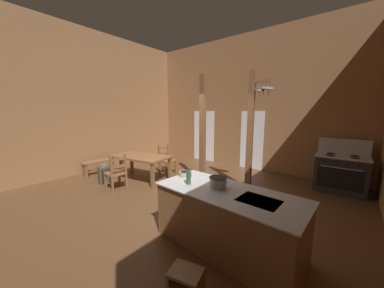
{
  "coord_description": "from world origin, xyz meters",
  "views": [
    {
      "loc": [
        3.11,
        -3.35,
        2.04
      ],
      "look_at": [
        -0.12,
        0.74,
        1.2
      ],
      "focal_mm": 18.9,
      "sensor_mm": 36.0,
      "label": 1
    }
  ],
  "objects": [
    {
      "name": "ladderback_chair_by_post",
      "position": [
        -1.58,
        -0.59,
        0.45
      ],
      "size": [
        0.48,
        0.48,
        0.95
      ],
      "color": "brown",
      "rests_on": "ground_plane"
    },
    {
      "name": "mixing_bowl_on_counter",
      "position": [
        0.86,
        -0.68,
        0.93
      ],
      "size": [
        0.24,
        0.24,
        0.08
      ],
      "color": "#B2A893",
      "rests_on": "kitchen_island"
    },
    {
      "name": "support_post_center",
      "position": [
        -0.16,
        1.28,
        1.51
      ],
      "size": [
        0.14,
        0.14,
        3.02
      ],
      "color": "brown",
      "rests_on": "ground_plane"
    },
    {
      "name": "ladderback_chair_near_window",
      "position": [
        -1.6,
        1.26,
        0.45
      ],
      "size": [
        0.46,
        0.46,
        0.95
      ],
      "color": "brown",
      "rests_on": "ground_plane"
    },
    {
      "name": "dining_table",
      "position": [
        -1.72,
        0.3,
        0.65
      ],
      "size": [
        1.81,
        1.14,
        0.74
      ],
      "color": "brown",
      "rests_on": "ground_plane"
    },
    {
      "name": "bottle_tall_on_counter",
      "position": [
        1.15,
        -0.96,
        1.0
      ],
      "size": [
        0.07,
        0.07,
        0.27
      ],
      "color": "#2D5638",
      "rests_on": "kitchen_island"
    },
    {
      "name": "stockpot_on_counter",
      "position": [
        1.59,
        -0.77,
        0.97
      ],
      "size": [
        0.34,
        0.27,
        0.16
      ],
      "color": "#B7BABF",
      "rests_on": "kitchen_island"
    },
    {
      "name": "bench_along_left_wall",
      "position": [
        -3.3,
        0.01,
        0.3
      ],
      "size": [
        0.47,
        1.41,
        0.44
      ],
      "color": "brown",
      "rests_on": "ground_plane"
    },
    {
      "name": "wall_back",
      "position": [
        0.0,
        3.62,
        2.34
      ],
      "size": [
        8.34,
        0.14,
        4.67
      ],
      "primitive_type": "cube",
      "color": "#93663F",
      "rests_on": "ground_plane"
    },
    {
      "name": "kitchen_island",
      "position": [
        1.79,
        -0.83,
        0.44
      ],
      "size": [
        2.21,
        1.08,
        0.89
      ],
      "color": "brown",
      "rests_on": "ground_plane"
    },
    {
      "name": "stove_range",
      "position": [
        3.01,
        2.93,
        0.48
      ],
      "size": [
        1.15,
        0.83,
        1.32
      ],
      "color": "#292929",
      "rests_on": "ground_plane"
    },
    {
      "name": "ground_plane",
      "position": [
        0.0,
        0.0,
        -0.05
      ],
      "size": [
        8.34,
        7.9,
        0.1
      ],
      "primitive_type": "cube",
      "color": "brown"
    },
    {
      "name": "wall_left",
      "position": [
        -3.84,
        0.0,
        2.34
      ],
      "size": [
        0.14,
        7.9,
        4.67
      ],
      "primitive_type": "cube",
      "color": "#93663F",
      "rests_on": "ground_plane"
    },
    {
      "name": "glazed_door_back_left",
      "position": [
        -1.7,
        3.54,
        1.02
      ],
      "size": [
        1.0,
        0.01,
        2.05
      ],
      "primitive_type": "cube",
      "color": "white",
      "rests_on": "ground_plane"
    },
    {
      "name": "step_stool",
      "position": [
        1.84,
        -1.84,
        0.18
      ],
      "size": [
        0.42,
        0.36,
        0.3
      ],
      "color": "brown",
      "rests_on": "ground_plane"
    },
    {
      "name": "support_post_with_pot_rack",
      "position": [
        1.15,
        1.56,
        1.64
      ],
      "size": [
        0.58,
        0.27,
        3.02
      ],
      "color": "brown",
      "rests_on": "ground_plane"
    },
    {
      "name": "glazed_panel_back_right",
      "position": [
        0.38,
        3.54,
        1.02
      ],
      "size": [
        0.84,
        0.01,
        2.05
      ],
      "primitive_type": "cube",
      "color": "white",
      "rests_on": "ground_plane"
    },
    {
      "name": "backpack",
      "position": [
        -2.32,
        -0.53,
        0.31
      ],
      "size": [
        0.34,
        0.35,
        0.6
      ],
      "color": "#4C4233",
      "rests_on": "ground_plane"
    }
  ]
}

